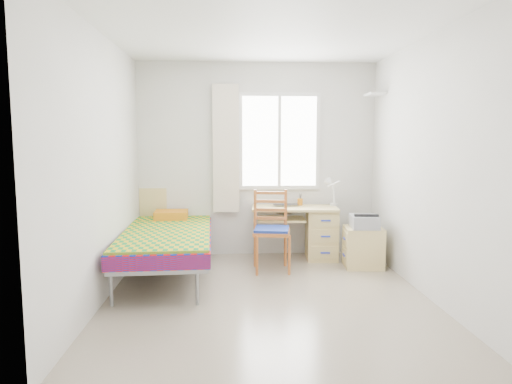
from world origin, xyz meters
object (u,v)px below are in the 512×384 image
at_px(desk, 316,230).
at_px(chair, 272,225).
at_px(cabinet, 363,247).
at_px(printer, 364,221).
at_px(bed, 168,237).

distance_m(desk, chair, 0.81).
bearing_deg(cabinet, printer, -89.64).
bearing_deg(desk, printer, -38.39).
distance_m(cabinet, printer, 0.33).
xyz_separation_m(bed, printer, (2.36, 0.15, 0.13)).
relative_size(chair, printer, 2.45).
height_order(desk, cabinet, desk).
relative_size(bed, cabinet, 4.34).
relative_size(desk, cabinet, 2.30).
relative_size(bed, printer, 5.44).
height_order(bed, desk, bed).
bearing_deg(bed, chair, 3.63).
xyz_separation_m(desk, printer, (0.50, -0.46, 0.20)).
height_order(chair, cabinet, chair).
bearing_deg(chair, desk, 46.31).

